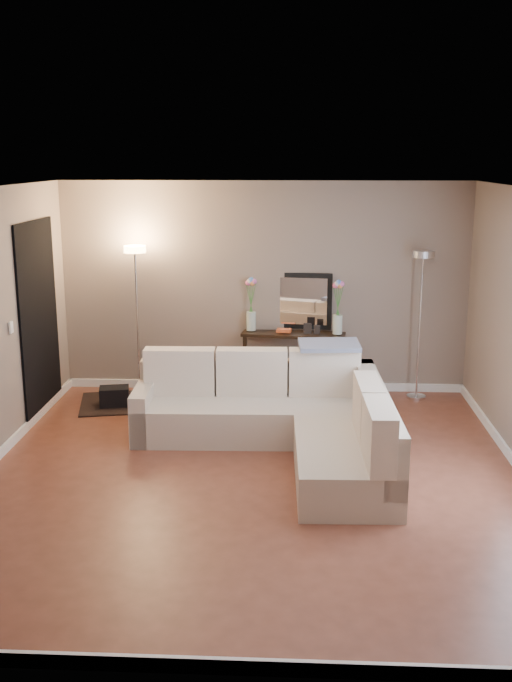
{
  "coord_description": "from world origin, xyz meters",
  "views": [
    {
      "loc": [
        0.37,
        -6.48,
        2.87
      ],
      "look_at": [
        0.0,
        0.8,
        1.1
      ],
      "focal_mm": 40.0,
      "sensor_mm": 36.0,
      "label": 1
    }
  ],
  "objects_px": {
    "floor_lamp_unlit": "(421,295)",
    "floor_lamp_lit": "(136,291)",
    "console_table": "(287,359)",
    "sectional_sofa": "(288,418)"
  },
  "relations": [
    {
      "from": "sectional_sofa",
      "to": "console_table",
      "type": "relative_size",
      "value": 2.0
    },
    {
      "from": "console_table",
      "to": "floor_lamp_lit",
      "type": "bearing_deg",
      "value": -176.03
    },
    {
      "from": "sectional_sofa",
      "to": "floor_lamp_unlit",
      "type": "height_order",
      "value": "floor_lamp_unlit"
    },
    {
      "from": "sectional_sofa",
      "to": "floor_lamp_lit",
      "type": "distance_m",
      "value": 2.73
    },
    {
      "from": "sectional_sofa",
      "to": "floor_lamp_lit",
      "type": "height_order",
      "value": "floor_lamp_lit"
    },
    {
      "from": "console_table",
      "to": "floor_lamp_unlit",
      "type": "height_order",
      "value": "floor_lamp_unlit"
    },
    {
      "from": "sectional_sofa",
      "to": "console_table",
      "type": "height_order",
      "value": "sectional_sofa"
    },
    {
      "from": "sectional_sofa",
      "to": "floor_lamp_unlit",
      "type": "bearing_deg",
      "value": 48.46
    },
    {
      "from": "floor_lamp_unlit",
      "to": "floor_lamp_lit",
      "type": "bearing_deg",
      "value": -179.93
    },
    {
      "from": "sectional_sofa",
      "to": "floor_lamp_lit",
      "type": "bearing_deg",
      "value": 136.57
    }
  ]
}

